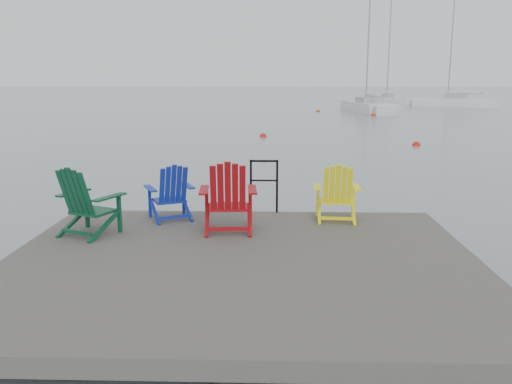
{
  "coord_description": "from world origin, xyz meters",
  "views": [
    {
      "loc": [
        0.39,
        -6.48,
        2.72
      ],
      "look_at": [
        0.12,
        2.46,
        0.85
      ],
      "focal_mm": 38.0,
      "sensor_mm": 36.0,
      "label": 1
    }
  ],
  "objects_px": {
    "chair_green": "(86,201)",
    "buoy_a": "(416,146)",
    "chair_yellow": "(337,192)",
    "buoy_c": "(373,116)",
    "chair_red": "(228,196)",
    "sailboat_near": "(367,108)",
    "sailboat_mid": "(387,102)",
    "sailboat_far": "(452,103)",
    "chair_blue": "(171,192)",
    "buoy_d": "(318,112)",
    "handrail": "(264,181)",
    "buoy_b": "(263,137)"
  },
  "relations": [
    {
      "from": "sailboat_far",
      "to": "buoy_c",
      "type": "distance_m",
      "value": 17.28
    },
    {
      "from": "chair_green",
      "to": "sailboat_far",
      "type": "xyz_separation_m",
      "value": [
        20.56,
        47.83,
        -0.65
      ]
    },
    {
      "from": "chair_blue",
      "to": "handrail",
      "type": "bearing_deg",
      "value": -4.96
    },
    {
      "from": "chair_blue",
      "to": "buoy_a",
      "type": "height_order",
      "value": "chair_blue"
    },
    {
      "from": "chair_red",
      "to": "chair_yellow",
      "type": "distance_m",
      "value": 1.8
    },
    {
      "from": "sailboat_far",
      "to": "buoy_d",
      "type": "relative_size",
      "value": 28.89
    },
    {
      "from": "handrail",
      "to": "chair_blue",
      "type": "relative_size",
      "value": 1.0
    },
    {
      "from": "sailboat_mid",
      "to": "buoy_d",
      "type": "height_order",
      "value": "sailboat_mid"
    },
    {
      "from": "handrail",
      "to": "buoy_d",
      "type": "height_order",
      "value": "handrail"
    },
    {
      "from": "sailboat_near",
      "to": "sailboat_mid",
      "type": "relative_size",
      "value": 1.12
    },
    {
      "from": "handrail",
      "to": "buoy_b",
      "type": "relative_size",
      "value": 2.66
    },
    {
      "from": "sailboat_mid",
      "to": "buoy_c",
      "type": "xyz_separation_m",
      "value": [
        -4.47,
        -17.08,
        -0.36
      ]
    },
    {
      "from": "handrail",
      "to": "sailboat_far",
      "type": "distance_m",
      "value": 49.77
    },
    {
      "from": "handrail",
      "to": "sailboat_mid",
      "type": "relative_size",
      "value": 0.08
    },
    {
      "from": "chair_green",
      "to": "buoy_a",
      "type": "height_order",
      "value": "chair_green"
    },
    {
      "from": "chair_green",
      "to": "buoy_a",
      "type": "xyz_separation_m",
      "value": [
        8.67,
        15.19,
        -1.01
      ]
    },
    {
      "from": "chair_red",
      "to": "buoy_c",
      "type": "bearing_deg",
      "value": 72.18
    },
    {
      "from": "chair_yellow",
      "to": "sailboat_near",
      "type": "distance_m",
      "value": 38.66
    },
    {
      "from": "chair_red",
      "to": "sailboat_mid",
      "type": "distance_m",
      "value": 52.35
    },
    {
      "from": "sailboat_near",
      "to": "sailboat_mid",
      "type": "distance_m",
      "value": 12.75
    },
    {
      "from": "sailboat_mid",
      "to": "buoy_c",
      "type": "height_order",
      "value": "sailboat_mid"
    },
    {
      "from": "buoy_a",
      "to": "buoy_c",
      "type": "height_order",
      "value": "buoy_c"
    },
    {
      "from": "sailboat_near",
      "to": "buoy_d",
      "type": "height_order",
      "value": "sailboat_near"
    },
    {
      "from": "sailboat_mid",
      "to": "buoy_c",
      "type": "relative_size",
      "value": 28.68
    },
    {
      "from": "handrail",
      "to": "chair_red",
      "type": "height_order",
      "value": "chair_red"
    },
    {
      "from": "chair_green",
      "to": "chair_red",
      "type": "relative_size",
      "value": 0.95
    },
    {
      "from": "sailboat_mid",
      "to": "chair_yellow",
      "type": "bearing_deg",
      "value": -90.98
    },
    {
      "from": "chair_yellow",
      "to": "sailboat_far",
      "type": "relative_size",
      "value": 0.09
    },
    {
      "from": "chair_blue",
      "to": "buoy_d",
      "type": "height_order",
      "value": "chair_blue"
    },
    {
      "from": "buoy_b",
      "to": "buoy_c",
      "type": "distance_m",
      "value": 17.39
    },
    {
      "from": "chair_blue",
      "to": "sailboat_far",
      "type": "height_order",
      "value": "sailboat_far"
    },
    {
      "from": "chair_yellow",
      "to": "chair_blue",
      "type": "bearing_deg",
      "value": -176.34
    },
    {
      "from": "chair_yellow",
      "to": "buoy_c",
      "type": "height_order",
      "value": "chair_yellow"
    },
    {
      "from": "sailboat_far",
      "to": "buoy_a",
      "type": "relative_size",
      "value": 29.87
    },
    {
      "from": "buoy_c",
      "to": "handrail",
      "type": "bearing_deg",
      "value": -103.4
    },
    {
      "from": "sailboat_near",
      "to": "sailboat_mid",
      "type": "xyz_separation_m",
      "value": [
        4.08,
        12.08,
        0.0
      ]
    },
    {
      "from": "buoy_c",
      "to": "chair_yellow",
      "type": "bearing_deg",
      "value": -101.27
    },
    {
      "from": "chair_blue",
      "to": "buoy_d",
      "type": "bearing_deg",
      "value": 57.24
    },
    {
      "from": "chair_blue",
      "to": "sailboat_far",
      "type": "xyz_separation_m",
      "value": [
        19.51,
        46.91,
        -0.6
      ]
    },
    {
      "from": "chair_yellow",
      "to": "chair_green",
      "type": "bearing_deg",
      "value": -162.32
    },
    {
      "from": "sailboat_far",
      "to": "sailboat_near",
      "type": "bearing_deg",
      "value": 151.2
    },
    {
      "from": "chair_blue",
      "to": "buoy_b",
      "type": "height_order",
      "value": "chair_blue"
    },
    {
      "from": "buoy_d",
      "to": "chair_blue",
      "type": "bearing_deg",
      "value": -98.18
    },
    {
      "from": "chair_green",
      "to": "chair_yellow",
      "type": "relative_size",
      "value": 1.09
    },
    {
      "from": "chair_yellow",
      "to": "buoy_a",
      "type": "height_order",
      "value": "chair_yellow"
    },
    {
      "from": "chair_green",
      "to": "chair_red",
      "type": "height_order",
      "value": "chair_red"
    },
    {
      "from": "chair_green",
      "to": "buoy_d",
      "type": "relative_size",
      "value": 2.78
    },
    {
      "from": "chair_red",
      "to": "chair_yellow",
      "type": "bearing_deg",
      "value": 17.88
    },
    {
      "from": "chair_yellow",
      "to": "buoy_c",
      "type": "relative_size",
      "value": 2.38
    },
    {
      "from": "buoy_b",
      "to": "buoy_c",
      "type": "bearing_deg",
      "value": 62.4
    }
  ]
}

